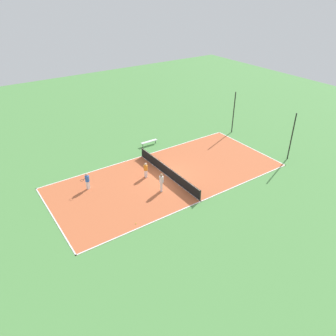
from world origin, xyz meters
TOP-DOWN VIEW (x-y plane):
  - ground_plane at (0.00, 0.00)m, footprint 80.00×80.00m
  - court_surface at (0.00, 0.00)m, footprint 9.65×21.44m
  - tennis_net at (0.00, 0.00)m, footprint 9.45×0.10m
  - bench at (-6.61, 2.02)m, footprint 0.36×1.93m
  - player_near_white at (1.69, -1.83)m, footprint 0.50×0.50m
  - player_near_blue at (-2.21, -6.90)m, footprint 0.69×0.99m
  - player_center_orange at (-1.04, -1.75)m, footprint 0.39×0.39m
  - tennis_ball_near_net at (-1.58, 10.25)m, footprint 0.07×0.07m
  - tennis_ball_far_baseline at (4.24, -5.82)m, footprint 0.07×0.07m
  - fence_post_back_left at (-4.03, 11.94)m, footprint 0.12×0.12m
  - fence_post_back_right at (4.03, 11.94)m, footprint 0.12×0.12m

SIDE VIEW (x-z plane):
  - ground_plane at x=0.00m, z-range 0.00..0.00m
  - court_surface at x=0.00m, z-range 0.00..0.02m
  - tennis_ball_near_net at x=-1.58m, z-range 0.02..0.09m
  - tennis_ball_far_baseline at x=4.24m, z-range 0.02..0.09m
  - bench at x=-6.61m, z-range 0.17..0.62m
  - tennis_net at x=0.00m, z-range 0.03..1.07m
  - player_center_orange at x=-1.04m, z-range 0.11..1.57m
  - player_near_blue at x=-2.21m, z-range 0.13..1.66m
  - player_near_white at x=1.69m, z-range 0.15..1.89m
  - fence_post_back_left at x=-4.03m, z-range 0.00..4.89m
  - fence_post_back_right at x=4.03m, z-range 0.00..4.89m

